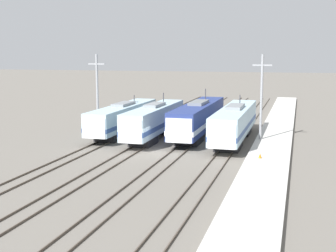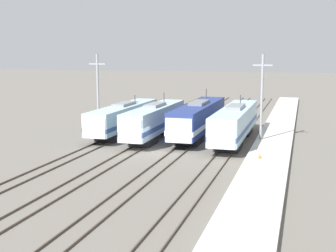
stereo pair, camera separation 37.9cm
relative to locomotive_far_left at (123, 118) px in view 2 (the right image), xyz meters
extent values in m
plane|color=#666059|center=(7.06, -8.84, -2.04)|extent=(400.00, 400.00, 0.00)
cube|color=#4C4238|center=(-0.72, -8.84, -1.96)|extent=(0.07, 120.00, 0.15)
cube|color=#4C4238|center=(0.72, -8.84, -1.96)|extent=(0.07, 120.00, 0.15)
cube|color=#4C4238|center=(3.99, -8.84, -1.96)|extent=(0.07, 120.00, 0.15)
cube|color=#4C4238|center=(5.42, -8.84, -1.96)|extent=(0.07, 120.00, 0.15)
cube|color=#4C4238|center=(8.69, -8.84, -1.96)|extent=(0.07, 120.00, 0.15)
cube|color=#4C4238|center=(10.13, -8.84, -1.96)|extent=(0.07, 120.00, 0.15)
cube|color=#4C4238|center=(13.40, -8.84, -1.96)|extent=(0.07, 120.00, 0.15)
cube|color=#4C4238|center=(14.83, -8.84, -1.96)|extent=(0.07, 120.00, 0.15)
cube|color=#232326|center=(0.00, -3.87, -1.56)|extent=(2.46, 3.92, 0.95)
cube|color=#232326|center=(0.00, 5.04, -1.56)|extent=(2.46, 3.92, 0.95)
cube|color=#9EBCCC|center=(0.00, 0.59, 0.23)|extent=(2.90, 17.82, 2.64)
cube|color=navy|center=(0.00, 0.59, -0.30)|extent=(2.94, 17.86, 0.47)
cube|color=silver|center=(0.00, -7.19, 0.03)|extent=(2.67, 2.46, 2.24)
cube|color=black|center=(0.00, -8.34, 0.52)|extent=(2.27, 0.08, 0.63)
cube|color=gray|center=(0.00, 0.59, 1.72)|extent=(1.59, 4.45, 0.35)
cylinder|color=#38383D|center=(0.00, 4.51, 2.02)|extent=(0.12, 0.12, 0.94)
cube|color=#232326|center=(4.70, -5.62, -1.56)|extent=(2.36, 3.70, 0.95)
cube|color=#232326|center=(4.70, 2.79, -1.56)|extent=(2.36, 3.70, 0.95)
cube|color=#9EBCCC|center=(4.70, -1.41, 0.35)|extent=(2.78, 16.82, 2.88)
cube|color=navy|center=(4.70, -1.41, -0.23)|extent=(2.82, 16.86, 0.52)
cube|color=silver|center=(4.70, -8.68, 0.13)|extent=(2.56, 2.50, 2.44)
cube|color=black|center=(4.70, -9.85, 0.67)|extent=(2.17, 0.08, 0.68)
cube|color=gray|center=(4.70, -1.41, 1.96)|extent=(1.53, 4.21, 0.35)
cylinder|color=#38383D|center=(4.70, 2.29, 2.44)|extent=(0.12, 0.12, 1.31)
cube|color=black|center=(9.41, -3.38, -1.56)|extent=(2.57, 4.23, 0.95)
cube|color=black|center=(9.41, 6.24, -1.56)|extent=(2.57, 4.23, 0.95)
cube|color=navy|center=(9.41, 1.43, 0.41)|extent=(3.03, 19.24, 3.00)
cube|color=silver|center=(9.41, 1.43, -0.19)|extent=(3.07, 19.28, 0.54)
cube|color=silver|center=(9.41, -7.30, 0.19)|extent=(2.79, 1.99, 2.55)
cube|color=black|center=(9.41, -8.21, 0.75)|extent=(2.37, 0.08, 0.71)
cube|color=slate|center=(9.41, 1.43, 2.09)|extent=(1.67, 4.81, 0.35)
cylinder|color=#38383D|center=(9.41, 5.66, 2.69)|extent=(0.12, 0.12, 1.55)
cube|color=#232326|center=(14.11, -5.31, -1.56)|extent=(2.57, 4.19, 0.95)
cube|color=#232326|center=(14.11, 4.21, -1.56)|extent=(2.57, 4.19, 0.95)
cube|color=#9EBCCC|center=(14.11, -0.55, 0.35)|extent=(3.02, 19.05, 2.87)
cube|color=navy|center=(14.11, -0.55, -0.23)|extent=(3.06, 19.09, 0.52)
cube|color=silver|center=(14.11, -9.30, 0.13)|extent=(2.78, 1.75, 2.44)
cube|color=black|center=(14.11, -10.10, 0.67)|extent=(2.36, 0.08, 0.68)
cube|color=gray|center=(14.11, -0.55, 1.96)|extent=(1.66, 4.76, 0.35)
cylinder|color=#38383D|center=(14.11, 3.64, 2.37)|extent=(0.12, 0.12, 1.17)
cylinder|color=gray|center=(-2.89, -0.83, 2.93)|extent=(0.29, 0.29, 9.93)
cube|color=gray|center=(-2.89, -0.83, 6.70)|extent=(2.15, 0.16, 0.16)
cylinder|color=gray|center=(17.05, -0.83, 2.93)|extent=(0.29, 0.29, 9.93)
cube|color=gray|center=(17.05, -0.83, 6.70)|extent=(2.15, 0.16, 0.16)
cube|color=beige|center=(18.55, -8.84, -1.84)|extent=(4.00, 120.00, 0.40)
cone|color=orange|center=(17.85, -10.62, -1.39)|extent=(0.32, 0.32, 0.49)
camera|label=1|loc=(21.13, -53.84, 8.11)|focal=50.00mm
camera|label=2|loc=(21.50, -53.73, 8.11)|focal=50.00mm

